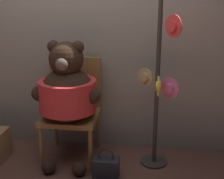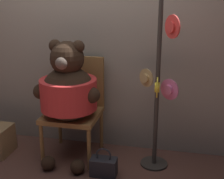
% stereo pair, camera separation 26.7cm
% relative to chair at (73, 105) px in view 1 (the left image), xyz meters
% --- Properties ---
extents(ground_plane, '(14.00, 14.00, 0.00)m').
position_rel_chair_xyz_m(ground_plane, '(0.06, -0.29, -0.57)').
color(ground_plane, brown).
extents(wall_back, '(8.00, 0.10, 2.34)m').
position_rel_chair_xyz_m(wall_back, '(0.06, 0.29, 0.60)').
color(wall_back, gray).
rests_on(wall_back, ground_plane).
extents(chair, '(0.56, 0.55, 1.06)m').
position_rel_chair_xyz_m(chair, '(0.00, 0.00, 0.00)').
color(chair, olive).
rests_on(chair, ground_plane).
extents(teddy_bear, '(0.69, 0.61, 1.29)m').
position_rel_chair_xyz_m(teddy_bear, '(0.00, -0.19, 0.21)').
color(teddy_bear, black).
rests_on(teddy_bear, ground_plane).
extents(hat_display_rack, '(0.40, 0.38, 1.73)m').
position_rel_chair_xyz_m(hat_display_rack, '(0.90, -0.13, 0.21)').
color(hat_display_rack, '#332D28').
rests_on(hat_display_rack, ground_plane).
extents(handbag_on_ground, '(0.26, 0.14, 0.29)m').
position_rel_chair_xyz_m(handbag_on_ground, '(0.42, -0.41, -0.47)').
color(handbag_on_ground, '#232328').
rests_on(handbag_on_ground, ground_plane).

